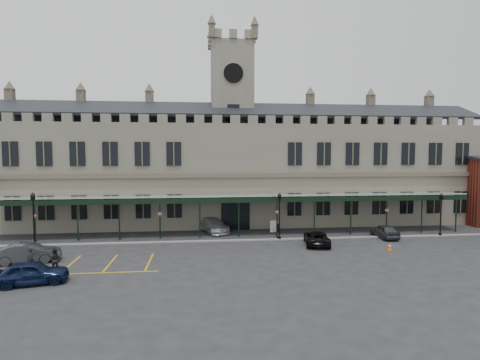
{
  "coord_description": "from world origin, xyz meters",
  "views": [
    {
      "loc": [
        -3.85,
        -30.76,
        8.58
      ],
      "look_at": [
        0.0,
        6.0,
        6.0
      ],
      "focal_mm": 28.0,
      "sensor_mm": 36.0,
      "label": 1
    }
  ],
  "objects": [
    {
      "name": "ground",
      "position": [
        0.0,
        0.0,
        0.0
      ],
      "size": [
        140.0,
        140.0,
        0.0
      ],
      "primitive_type": "plane",
      "color": "#252528"
    },
    {
      "name": "station_building",
      "position": [
        0.0,
        15.91,
        6.47
      ],
      "size": [
        60.0,
        10.36,
        17.3
      ],
      "color": "#656154",
      "rests_on": "ground"
    },
    {
      "name": "clock_tower",
      "position": [
        0.0,
        16.0,
        13.11
      ],
      "size": [
        5.6,
        5.6,
        24.8
      ],
      "color": "#656154",
      "rests_on": "ground"
    },
    {
      "name": "canopy",
      "position": [
        0.0,
        7.46,
        2.4
      ],
      "size": [
        50.0,
        4.1,
        4.3
      ],
      "color": "#8C9E93",
      "rests_on": "ground"
    },
    {
      "name": "kerb",
      "position": [
        0.0,
        5.5,
        0.06
      ],
      "size": [
        60.0,
        0.4,
        0.12
      ],
      "primitive_type": "cube",
      "color": "gray",
      "rests_on": "ground"
    },
    {
      "name": "parking_markings",
      "position": [
        -14.0,
        -1.5,
        0.0
      ],
      "size": [
        16.0,
        6.0,
        0.01
      ],
      "primitive_type": null,
      "color": "gold",
      "rests_on": "ground"
    },
    {
      "name": "tree_behind_left",
      "position": [
        -22.0,
        25.0,
        12.81
      ],
      "size": [
        6.0,
        6.0,
        16.0
      ],
      "color": "#332314",
      "rests_on": "ground"
    },
    {
      "name": "tree_behind_mid",
      "position": [
        8.0,
        25.0,
        12.81
      ],
      "size": [
        6.0,
        6.0,
        16.0
      ],
      "color": "#332314",
      "rests_on": "ground"
    },
    {
      "name": "tree_behind_right",
      "position": [
        24.0,
        25.0,
        12.81
      ],
      "size": [
        6.0,
        6.0,
        16.0
      ],
      "color": "#332314",
      "rests_on": "ground"
    },
    {
      "name": "lamp_post_left",
      "position": [
        -19.27,
        5.23,
        3.01
      ],
      "size": [
        0.48,
        0.48,
        5.07
      ],
      "color": "black",
      "rests_on": "ground"
    },
    {
      "name": "lamp_post_mid",
      "position": [
        3.91,
        5.58,
        2.81
      ],
      "size": [
        0.45,
        0.45,
        4.74
      ],
      "color": "black",
      "rests_on": "ground"
    },
    {
      "name": "lamp_post_right",
      "position": [
        21.02,
        5.49,
        2.69
      ],
      "size": [
        0.43,
        0.43,
        4.54
      ],
      "color": "black",
      "rests_on": "ground"
    },
    {
      "name": "traffic_cone",
      "position": [
        12.81,
        0.43,
        0.31
      ],
      "size": [
        0.4,
        0.4,
        0.64
      ],
      "rotation": [
        0.0,
        0.0,
        0.39
      ],
      "color": "#E45407",
      "rests_on": "ground"
    },
    {
      "name": "sign_board",
      "position": [
        4.03,
        9.24,
        0.63
      ],
      "size": [
        0.75,
        0.09,
        1.28
      ],
      "rotation": [
        0.0,
        0.0,
        0.04
      ],
      "color": "black",
      "rests_on": "ground"
    },
    {
      "name": "bollard_left",
      "position": [
        -0.63,
        9.71,
        0.43
      ],
      "size": [
        0.15,
        0.15,
        0.86
      ],
      "primitive_type": "cylinder",
      "color": "black",
      "rests_on": "ground"
    },
    {
      "name": "bollard_right",
      "position": [
        4.51,
        8.99,
        0.47
      ],
      "size": [
        0.17,
        0.17,
        0.94
      ],
      "primitive_type": "cylinder",
      "color": "black",
      "rests_on": "ground"
    },
    {
      "name": "car_left_a",
      "position": [
        -15.0,
        -5.35,
        0.77
      ],
      "size": [
        4.83,
        2.79,
        1.54
      ],
      "primitive_type": "imported",
      "rotation": [
        0.0,
        0.0,
        1.8
      ],
      "color": "#0B1534",
      "rests_on": "ground"
    },
    {
      "name": "car_left_b",
      "position": [
        -17.5,
        -0.11,
        0.78
      ],
      "size": [
        4.94,
        2.55,
        1.55
      ],
      "primitive_type": "imported",
      "rotation": [
        0.0,
        0.0,
        1.77
      ],
      "color": "#33363A",
      "rests_on": "ground"
    },
    {
      "name": "car_taxi",
      "position": [
        -2.56,
        10.0,
        0.77
      ],
      "size": [
        3.91,
        5.73,
        1.54
      ],
      "primitive_type": "imported",
      "rotation": [
        0.0,
        0.0,
        0.37
      ],
      "color": "#A9ABB1",
      "rests_on": "ground"
    },
    {
      "name": "car_van",
      "position": [
        7.0,
        3.18,
        0.65
      ],
      "size": [
        2.99,
        4.99,
        1.3
      ],
      "primitive_type": "imported",
      "rotation": [
        0.0,
        0.0,
        2.95
      ],
      "color": "black",
      "rests_on": "ground"
    },
    {
      "name": "car_right_a",
      "position": [
        14.84,
        5.34,
        0.69
      ],
      "size": [
        1.65,
        4.06,
        1.38
      ],
      "primitive_type": "imported",
      "rotation": [
        0.0,
        0.0,
        3.14
      ],
      "color": "#33363A",
      "rests_on": "ground"
    },
    {
      "name": "person_a",
      "position": [
        -16.45,
        -2.04,
        0.81
      ],
      "size": [
        0.68,
        0.56,
        1.61
      ],
      "primitive_type": "imported",
      "rotation": [
        0.0,
        0.0,
        0.34
      ],
      "color": "black",
      "rests_on": "ground"
    },
    {
      "name": "person_b",
      "position": [
        -14.57,
        -2.61,
        0.85
      ],
      "size": [
        0.91,
        0.76,
        1.69
      ],
      "primitive_type": "imported",
      "rotation": [
        0.0,
        0.0,
        3.3
      ],
      "color": "black",
      "rests_on": "ground"
    }
  ]
}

